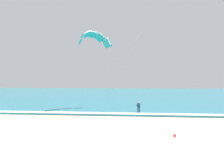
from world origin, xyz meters
TOP-DOWN VIEW (x-y plane):
  - ground_plane at (0.00, 0.00)m, footprint 200.00×200.00m
  - sea at (0.00, 72.26)m, footprint 200.00×120.00m
  - surf_foam at (0.00, 13.26)m, footprint 200.00×1.70m
  - surfboard at (-4.79, 14.59)m, footprint 0.91×1.46m
  - kitesurfer at (-4.79, 14.61)m, footprint 0.64×0.64m
  - kite_primary at (-12.02, 20.01)m, footprint 9.37×7.62m
  - beach_ball at (-2.00, 1.94)m, footprint 0.25×0.25m

SIDE VIEW (x-z plane):
  - ground_plane at x=0.00m, z-range 0.00..0.00m
  - surfboard at x=-4.79m, z-range -0.02..0.07m
  - sea at x=0.00m, z-range 0.00..0.20m
  - beach_ball at x=-2.00m, z-range 0.00..0.25m
  - surf_foam at x=0.00m, z-range 0.20..0.24m
  - kitesurfer at x=-4.79m, z-range 0.10..1.79m
  - kite_primary at x=-12.02m, z-range 5.83..17.25m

